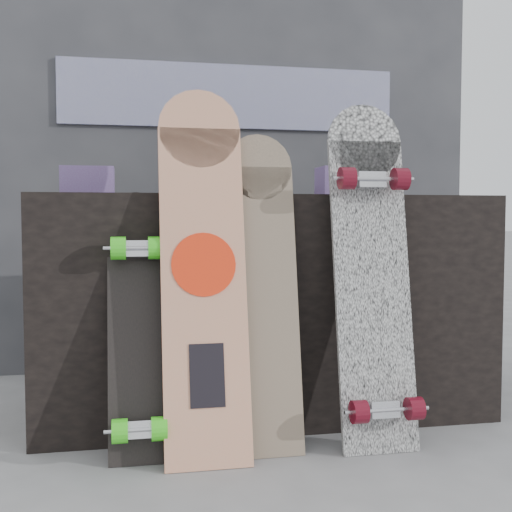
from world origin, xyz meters
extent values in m
plane|color=slate|center=(0.00, 0.00, 0.00)|extent=(60.00, 60.00, 0.00)
cube|color=black|center=(0.00, 0.50, 0.40)|extent=(1.60, 0.60, 0.80)
cube|color=#333438|center=(0.00, 1.35, 1.10)|extent=(2.40, 0.20, 2.20)
cube|color=#0D0F4F|center=(0.00, 1.24, 1.30)|extent=(1.60, 0.02, 0.30)
cube|color=#633C7B|center=(-0.62, 0.50, 0.85)|extent=(0.18, 0.12, 0.10)
cube|color=#633C7B|center=(0.31, 0.59, 0.86)|extent=(0.14, 0.14, 0.12)
cube|color=#D1B78C|center=(0.01, 0.65, 0.83)|extent=(0.22, 0.10, 0.06)
cube|color=tan|center=(-0.26, 0.09, 0.50)|extent=(0.26, 0.25, 1.00)
cylinder|color=tan|center=(-0.26, 0.20, 1.00)|extent=(0.26, 0.07, 0.25)
cylinder|color=red|center=(-0.26, 0.10, 0.58)|extent=(0.20, 0.05, 0.19)
cube|color=black|center=(-0.26, 0.02, 0.26)|extent=(0.10, 0.04, 0.18)
cube|color=tan|center=(-0.07, 0.12, 0.44)|extent=(0.22, 0.19, 0.89)
cylinder|color=tan|center=(-0.07, 0.21, 0.88)|extent=(0.22, 0.06, 0.22)
cube|color=white|center=(0.27, 0.08, 0.48)|extent=(0.25, 0.19, 0.97)
cylinder|color=white|center=(0.27, 0.17, 0.97)|extent=(0.25, 0.06, 0.25)
cube|color=silver|center=(0.27, -0.02, 0.14)|extent=(0.09, 0.04, 0.05)
cylinder|color=#550C18|center=(0.18, -0.04, 0.15)|extent=(0.04, 0.07, 0.07)
cylinder|color=#550C18|center=(0.36, -0.04, 0.15)|extent=(0.05, 0.07, 0.07)
cube|color=silver|center=(0.27, 0.10, 0.84)|extent=(0.09, 0.04, 0.05)
cylinder|color=#550C18|center=(0.18, 0.08, 0.84)|extent=(0.04, 0.07, 0.07)
cylinder|color=#550C18|center=(0.36, 0.08, 0.84)|extent=(0.05, 0.07, 0.07)
cube|color=black|center=(-0.46, 0.14, 0.36)|extent=(0.18, 0.21, 0.72)
cylinder|color=black|center=(-0.46, 0.24, 0.72)|extent=(0.18, 0.06, 0.18)
cube|color=silver|center=(-0.46, 0.03, 0.11)|extent=(0.09, 0.04, 0.06)
cylinder|color=#39D41E|center=(-0.52, 0.01, 0.12)|extent=(0.04, 0.07, 0.07)
cylinder|color=#39D41E|center=(-0.41, 0.01, 0.12)|extent=(0.05, 0.07, 0.07)
cube|color=silver|center=(-0.46, 0.17, 0.63)|extent=(0.09, 0.04, 0.06)
cylinder|color=#39D41E|center=(-0.52, 0.15, 0.63)|extent=(0.04, 0.07, 0.07)
cylinder|color=#39D41E|center=(-0.41, 0.15, 0.63)|extent=(0.05, 0.07, 0.07)
camera|label=1|loc=(-0.48, -1.82, 0.72)|focal=45.00mm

